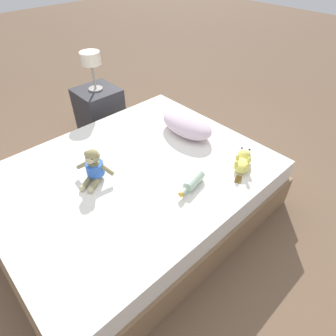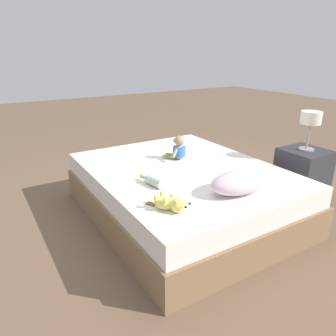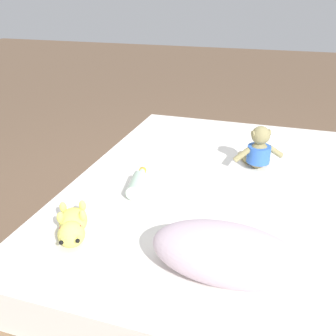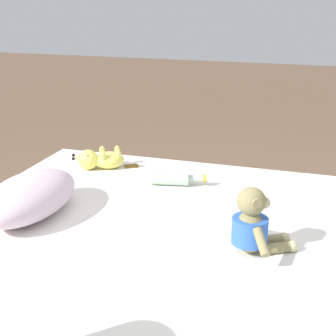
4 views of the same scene
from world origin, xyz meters
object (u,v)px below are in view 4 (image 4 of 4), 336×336
bed (191,282)px  plush_yellow_creature (100,159)px  glass_bottle (173,177)px  plush_monkey (253,226)px  pillow (30,196)px

bed → plush_yellow_creature: plush_yellow_creature is taller
glass_bottle → plush_monkey: bearing=-139.3°
bed → pillow: (-0.07, 0.64, 0.31)m
pillow → plush_yellow_creature: pillow is taller
plush_monkey → plush_yellow_creature: size_ratio=0.83×
pillow → bed: bearing=-83.3°
pillow → plush_yellow_creature: 0.59m
plush_monkey → pillow: bearing=88.2°
bed → pillow: bearing=96.7°
pillow → plush_monkey: bearing=-91.8°
bed → plush_monkey: size_ratio=7.53×
plush_yellow_creature → pillow: bearing=177.5°
pillow → glass_bottle: size_ratio=2.01×
pillow → plush_monkey: size_ratio=1.95×
plush_monkey → plush_yellow_creature: plush_monkey is taller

